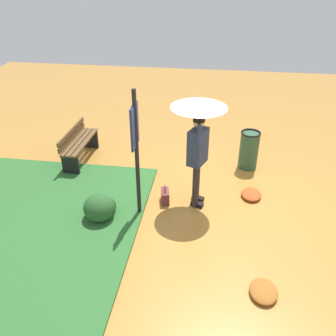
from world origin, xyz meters
TOP-DOWN VIEW (x-y plane):
  - ground_plane at (0.00, 0.00)m, footprint 18.00×18.00m
  - grass_verge at (-1.55, 3.19)m, footprint 4.80×4.00m
  - person_with_umbrella at (-0.11, 0.30)m, footprint 0.96×0.96m
  - info_sign_post at (-0.64, 1.26)m, footprint 0.44×0.07m
  - handbag at (-0.22, 0.85)m, footprint 0.32×0.20m
  - park_bench at (1.09, 2.98)m, footprint 1.40×0.39m
  - trash_bin at (1.31, -0.73)m, footprint 0.42×0.42m
  - shrub_cluster at (-0.87, 1.89)m, footprint 0.60×0.54m
  - leaf_pile_near_person at (-2.18, -0.79)m, footprint 0.48×0.38m
  - leaf_pile_by_bench at (0.17, -0.76)m, footprint 0.47×0.38m

SIDE VIEW (x-z plane):
  - ground_plane at x=0.00m, z-range 0.00..0.00m
  - grass_verge at x=-1.55m, z-range 0.00..0.05m
  - leaf_pile_by_bench at x=0.17m, z-range 0.00..0.10m
  - leaf_pile_near_person at x=-2.18m, z-range 0.00..0.11m
  - handbag at x=-0.22m, z-range -0.06..0.31m
  - shrub_cluster at x=-0.87m, z-range -0.02..0.47m
  - park_bench at x=1.09m, z-range 0.03..0.78m
  - trash_bin at x=1.31m, z-range 0.00..0.84m
  - info_sign_post at x=-0.64m, z-range 0.29..2.59m
  - person_with_umbrella at x=-0.11m, z-range 0.53..2.57m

